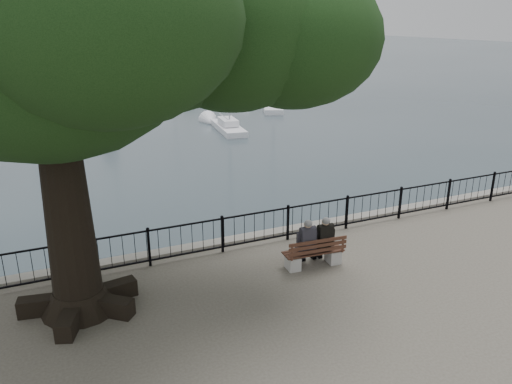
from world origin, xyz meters
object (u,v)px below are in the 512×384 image
person_left (305,244)px  lion_monument (101,62)px  person_right (323,241)px  tree (91,17)px  bench (314,256)px

person_left → lion_monument: size_ratio=0.14×
person_left → person_right: 0.49m
person_right → lion_monument: bearing=89.0°
person_right → person_left: bearing=175.8°
tree → bench: bearing=-5.4°
bench → lion_monument: size_ratio=0.18×
bench → tree: (-4.86, 0.46, 5.80)m
lion_monument → person_left: bearing=-91.6°
tree → person_right: bearing=-4.3°
bench → tree: tree is taller
bench → lion_monument: lion_monument is taller
person_left → lion_monument: 49.08m
person_right → lion_monument: (0.85, 49.09, 0.73)m
person_left → tree: 7.19m
bench → person_right: 0.43m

